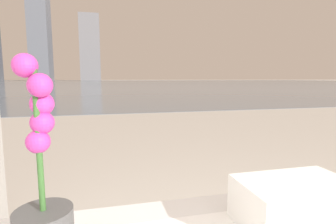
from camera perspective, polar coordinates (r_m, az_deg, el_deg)
name	(u,v)px	position (r m, az deg, el deg)	size (l,w,h in m)	color
potted_orchid	(43,202)	(0.63, -25.59, -17.22)	(0.12, 0.12, 0.43)	#4C4C4C
towel_stack	(295,203)	(0.80, 25.92, -17.41)	(0.30, 0.18, 0.12)	white
harbor_water	(106,82)	(61.78, -13.28, 6.31)	(180.00, 110.00, 0.01)	slate
skyline_tower_1	(40,30)	(121.84, -26.17, 15.79)	(7.32, 10.54, 40.64)	slate
skyline_tower_2	(90,49)	(118.53, -16.54, 13.06)	(7.92, 13.39, 26.62)	slate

